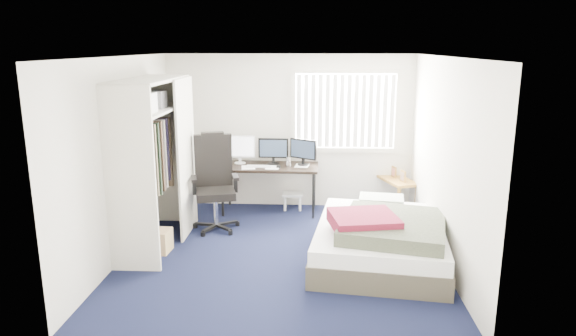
{
  "coord_description": "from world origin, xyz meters",
  "views": [
    {
      "loc": [
        0.42,
        -6.2,
        2.63
      ],
      "look_at": [
        0.07,
        0.4,
        1.05
      ],
      "focal_mm": 32.0,
      "sensor_mm": 36.0,
      "label": 1
    }
  ],
  "objects_px": {
    "office_chair": "(215,192)",
    "bed": "(381,238)",
    "desk": "(270,164)",
    "nightstand": "(397,183)"
  },
  "relations": [
    {
      "from": "office_chair",
      "to": "bed",
      "type": "bearing_deg",
      "value": -25.16
    },
    {
      "from": "bed",
      "to": "desk",
      "type": "bearing_deg",
      "value": 129.43
    },
    {
      "from": "nightstand",
      "to": "bed",
      "type": "bearing_deg",
      "value": -103.97
    },
    {
      "from": "desk",
      "to": "bed",
      "type": "xyz_separation_m",
      "value": [
        1.55,
        -1.89,
        -0.5
      ]
    },
    {
      "from": "desk",
      "to": "nightstand",
      "type": "distance_m",
      "value": 2.07
    },
    {
      "from": "bed",
      "to": "office_chair",
      "type": "bearing_deg",
      "value": 154.84
    },
    {
      "from": "office_chair",
      "to": "nightstand",
      "type": "distance_m",
      "value": 2.93
    },
    {
      "from": "desk",
      "to": "bed",
      "type": "relative_size",
      "value": 0.68
    },
    {
      "from": "nightstand",
      "to": "bed",
      "type": "relative_size",
      "value": 0.38
    },
    {
      "from": "desk",
      "to": "office_chair",
      "type": "distance_m",
      "value": 1.13
    }
  ]
}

